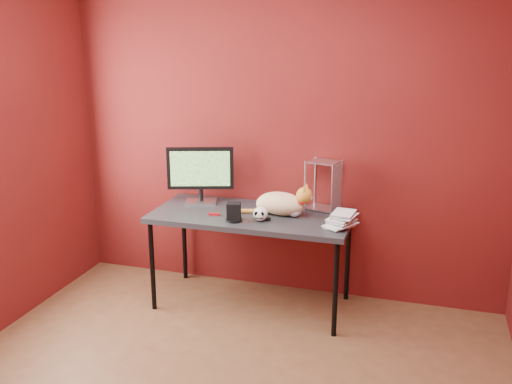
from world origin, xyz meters
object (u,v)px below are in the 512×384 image
(speaker, at_px, (234,213))
(book_stack, at_px, (336,142))
(skull_mug, at_px, (260,214))
(monitor, at_px, (200,172))
(desk, at_px, (252,220))
(cat, at_px, (281,203))

(speaker, bearing_deg, book_stack, -2.30)
(skull_mug, relative_size, speaker, 0.80)
(skull_mug, distance_m, speaker, 0.19)
(monitor, xyz_separation_m, book_stack, (1.10, -0.22, 0.34))
(desk, bearing_deg, monitor, 162.80)
(desk, xyz_separation_m, monitor, (-0.47, 0.15, 0.30))
(skull_mug, bearing_deg, book_stack, 0.41)
(desk, relative_size, cat, 2.71)
(cat, height_order, speaker, cat)
(monitor, distance_m, skull_mug, 0.68)
(skull_mug, height_order, book_stack, book_stack)
(cat, relative_size, skull_mug, 5.02)
(desk, height_order, monitor, monitor)
(monitor, distance_m, book_stack, 1.17)
(skull_mug, relative_size, book_stack, 0.09)
(monitor, relative_size, skull_mug, 4.61)
(desk, distance_m, monitor, 0.58)
(monitor, distance_m, cat, 0.72)
(speaker, bearing_deg, desk, 57.90)
(cat, xyz_separation_m, skull_mug, (-0.11, -0.18, -0.03))
(book_stack, bearing_deg, monitor, 168.82)
(cat, relative_size, book_stack, 0.46)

